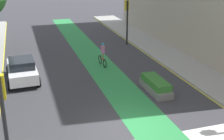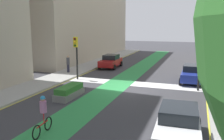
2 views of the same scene
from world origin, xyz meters
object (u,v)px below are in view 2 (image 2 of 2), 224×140
Objects in this scene: traffic_signal_near_right at (76,50)px; car_red_right_near at (111,61)px; traffic_signal_near_left at (200,56)px; median_planter at (69,92)px; car_white_left_far at (178,125)px; car_blue_left_near at (192,74)px; cyclist_in_lane at (43,114)px; pedestrian_sidewalk_right_a at (68,64)px.

traffic_signal_near_right is 7.59m from car_red_right_near.
traffic_signal_near_left is at bearing 177.27° from traffic_signal_near_right.
traffic_signal_near_right is 6.31m from median_planter.
car_red_right_near is 19.43m from car_white_left_far.
car_red_right_near is 1.01× the size of car_blue_left_near.
cyclist_in_lane is at bearing 57.06° from traffic_signal_near_left.
cyclist_in_lane is 1.04× the size of pedestrian_sidewalk_right_a.
traffic_signal_near_right is at bearing -44.29° from car_white_left_far.
traffic_signal_near_right reaches higher than traffic_signal_near_left.
car_white_left_far is (-10.07, 9.82, -2.03)m from traffic_signal_near_right.
car_blue_left_near is 12.22m from car_white_left_far.
cyclist_in_lane reaches higher than car_blue_left_near.
traffic_signal_near_left reaches higher than car_white_left_far.
car_white_left_far is at bearing 118.44° from car_red_right_near.
traffic_signal_near_right is at bearing -67.76° from median_planter.
car_white_left_far is 2.39× the size of pedestrian_sidewalk_right_a.
cyclist_in_lane is at bearing 109.87° from traffic_signal_near_right.
car_blue_left_near is 0.99× the size of car_white_left_far.
car_white_left_far is (0.80, 9.30, -1.93)m from traffic_signal_near_left.
traffic_signal_near_left is 9.53m from car_white_left_far.
traffic_signal_near_left is at bearing 142.26° from car_red_right_near.
pedestrian_sidewalk_right_a is at bearing 0.16° from car_blue_left_near.
pedestrian_sidewalk_right_a is (12.58, 0.04, 0.26)m from car_blue_left_near.
car_white_left_far is 17.32m from pedestrian_sidewalk_right_a.
traffic_signal_near_right is 0.94× the size of car_red_right_near.
cyclist_in_lane is 6.02m from median_planter.
traffic_signal_near_right reaches higher than car_white_left_far.
traffic_signal_near_left reaches higher than cyclist_in_lane.
car_white_left_far is at bearing 135.29° from pedestrian_sidewalk_right_a.
traffic_signal_near_right is at bearing -70.13° from cyclist_in_lane.
traffic_signal_near_right reaches higher than cyclist_in_lane.
traffic_signal_near_left is 3.53m from car_blue_left_near.
traffic_signal_near_left is 2.17× the size of pedestrian_sidewalk_right_a.
traffic_signal_near_left is 0.91× the size of car_white_left_far.
pedestrian_sidewalk_right_a reaches higher than car_blue_left_near.
traffic_signal_near_left is at bearing 100.34° from car_blue_left_near.
median_planter is at bearing -29.41° from car_white_left_far.
traffic_signal_near_left is 0.91× the size of car_red_right_near.
traffic_signal_near_right reaches higher than car_blue_left_near.
cyclist_in_lane is (-3.20, 18.37, 0.17)m from car_red_right_near.
median_planter is (1.81, -5.71, -0.57)m from cyclist_in_lane.
car_blue_left_near is 2.36× the size of pedestrian_sidewalk_right_a.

